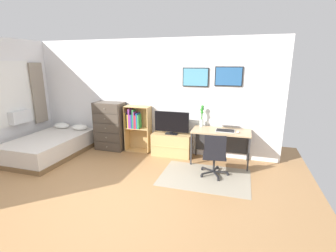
{
  "coord_description": "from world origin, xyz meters",
  "views": [
    {
      "loc": [
        2.18,
        -3.17,
        2.16
      ],
      "look_at": [
        0.75,
        1.5,
        0.9
      ],
      "focal_mm": 26.37,
      "sensor_mm": 36.0,
      "label": 1
    }
  ],
  "objects_px": {
    "bed": "(51,146)",
    "office_chair": "(215,154)",
    "tv_stand": "(172,145)",
    "bookshelf": "(136,125)",
    "bamboo_vase": "(202,116)",
    "dresser": "(110,126)",
    "television": "(172,123)",
    "laptop": "(226,127)",
    "desk": "(221,135)",
    "computer_mouse": "(238,132)"
  },
  "relations": [
    {
      "from": "bed",
      "to": "office_chair",
      "type": "relative_size",
      "value": 2.39
    },
    {
      "from": "bed",
      "to": "tv_stand",
      "type": "bearing_deg",
      "value": 16.77
    },
    {
      "from": "bookshelf",
      "to": "bamboo_vase",
      "type": "distance_m",
      "value": 1.64
    },
    {
      "from": "dresser",
      "to": "television",
      "type": "xyz_separation_m",
      "value": [
        1.61,
        -0.01,
        0.2
      ]
    },
    {
      "from": "bookshelf",
      "to": "tv_stand",
      "type": "bearing_deg",
      "value": -3.06
    },
    {
      "from": "dresser",
      "to": "tv_stand",
      "type": "distance_m",
      "value": 1.65
    },
    {
      "from": "dresser",
      "to": "tv_stand",
      "type": "xyz_separation_m",
      "value": [
        1.61,
        0.02,
        -0.34
      ]
    },
    {
      "from": "television",
      "to": "laptop",
      "type": "relative_size",
      "value": 1.91
    },
    {
      "from": "tv_stand",
      "to": "bookshelf",
      "type": "bearing_deg",
      "value": 176.94
    },
    {
      "from": "bookshelf",
      "to": "desk",
      "type": "distance_m",
      "value": 2.08
    },
    {
      "from": "computer_mouse",
      "to": "bamboo_vase",
      "type": "relative_size",
      "value": 0.21
    },
    {
      "from": "television",
      "to": "bamboo_vase",
      "type": "xyz_separation_m",
      "value": [
        0.68,
        0.14,
        0.18
      ]
    },
    {
      "from": "bookshelf",
      "to": "tv_stand",
      "type": "height_order",
      "value": "bookshelf"
    },
    {
      "from": "laptop",
      "to": "bamboo_vase",
      "type": "bearing_deg",
      "value": 162.06
    },
    {
      "from": "bed",
      "to": "bamboo_vase",
      "type": "xyz_separation_m",
      "value": [
        3.44,
        0.93,
        0.74
      ]
    },
    {
      "from": "tv_stand",
      "to": "dresser",
      "type": "bearing_deg",
      "value": -179.47
    },
    {
      "from": "tv_stand",
      "to": "desk",
      "type": "relative_size",
      "value": 0.74
    },
    {
      "from": "bed",
      "to": "dresser",
      "type": "height_order",
      "value": "dresser"
    },
    {
      "from": "tv_stand",
      "to": "laptop",
      "type": "xyz_separation_m",
      "value": [
        1.23,
        -0.07,
        0.54
      ]
    },
    {
      "from": "laptop",
      "to": "computer_mouse",
      "type": "bearing_deg",
      "value": -29.31
    },
    {
      "from": "bed",
      "to": "desk",
      "type": "xyz_separation_m",
      "value": [
        3.9,
        0.78,
        0.38
      ]
    },
    {
      "from": "television",
      "to": "desk",
      "type": "bearing_deg",
      "value": -1.0
    },
    {
      "from": "bed",
      "to": "bookshelf",
      "type": "bearing_deg",
      "value": 25.64
    },
    {
      "from": "television",
      "to": "office_chair",
      "type": "bearing_deg",
      "value": -37.31
    },
    {
      "from": "bed",
      "to": "desk",
      "type": "relative_size",
      "value": 1.66
    },
    {
      "from": "bamboo_vase",
      "to": "desk",
      "type": "bearing_deg",
      "value": -18.5
    },
    {
      "from": "television",
      "to": "computer_mouse",
      "type": "bearing_deg",
      "value": -7.36
    },
    {
      "from": "office_chair",
      "to": "computer_mouse",
      "type": "bearing_deg",
      "value": 50.98
    },
    {
      "from": "office_chair",
      "to": "laptop",
      "type": "bearing_deg",
      "value": 73.28
    },
    {
      "from": "dresser",
      "to": "office_chair",
      "type": "bearing_deg",
      "value": -17.29
    },
    {
      "from": "bookshelf",
      "to": "desk",
      "type": "bearing_deg",
      "value": -2.54
    },
    {
      "from": "bookshelf",
      "to": "computer_mouse",
      "type": "relative_size",
      "value": 10.94
    },
    {
      "from": "office_chair",
      "to": "laptop",
      "type": "relative_size",
      "value": 2.01
    },
    {
      "from": "dresser",
      "to": "computer_mouse",
      "type": "height_order",
      "value": "dresser"
    },
    {
      "from": "bed",
      "to": "bookshelf",
      "type": "xyz_separation_m",
      "value": [
        1.83,
        0.87,
        0.44
      ]
    },
    {
      "from": "dresser",
      "to": "desk",
      "type": "distance_m",
      "value": 2.75
    },
    {
      "from": "bed",
      "to": "office_chair",
      "type": "xyz_separation_m",
      "value": [
        3.86,
        -0.04,
        0.22
      ]
    },
    {
      "from": "office_chair",
      "to": "bamboo_vase",
      "type": "distance_m",
      "value": 1.18
    },
    {
      "from": "tv_stand",
      "to": "bamboo_vase",
      "type": "height_order",
      "value": "bamboo_vase"
    },
    {
      "from": "dresser",
      "to": "bamboo_vase",
      "type": "height_order",
      "value": "bamboo_vase"
    },
    {
      "from": "bookshelf",
      "to": "desk",
      "type": "relative_size",
      "value": 0.92
    },
    {
      "from": "computer_mouse",
      "to": "bed",
      "type": "bearing_deg",
      "value": -171.9
    },
    {
      "from": "dresser",
      "to": "desk",
      "type": "xyz_separation_m",
      "value": [
        2.75,
        -0.03,
        0.01
      ]
    },
    {
      "from": "dresser",
      "to": "tv_stand",
      "type": "relative_size",
      "value": 1.31
    },
    {
      "from": "television",
      "to": "office_chair",
      "type": "distance_m",
      "value": 1.42
    },
    {
      "from": "television",
      "to": "bamboo_vase",
      "type": "distance_m",
      "value": 0.71
    },
    {
      "from": "dresser",
      "to": "computer_mouse",
      "type": "bearing_deg",
      "value": -3.69
    },
    {
      "from": "bed",
      "to": "television",
      "type": "relative_size",
      "value": 2.51
    },
    {
      "from": "television",
      "to": "office_chair",
      "type": "relative_size",
      "value": 0.95
    },
    {
      "from": "bed",
      "to": "dresser",
      "type": "xyz_separation_m",
      "value": [
        1.15,
        0.81,
        0.37
      ]
    }
  ]
}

